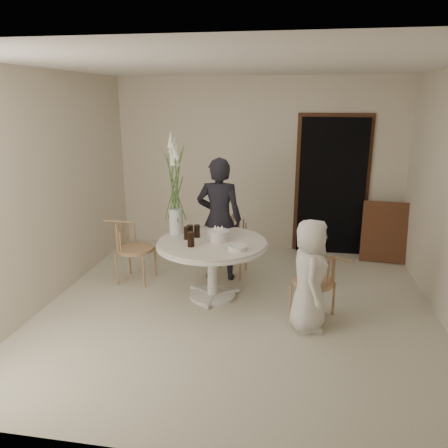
% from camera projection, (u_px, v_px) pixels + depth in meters
% --- Properties ---
extents(ground, '(4.50, 4.50, 0.00)m').
position_uv_depth(ground, '(238.00, 308.00, 5.12)').
color(ground, beige).
rests_on(ground, ground).
extents(room_shell, '(4.50, 4.50, 4.50)m').
position_uv_depth(room_shell, '(239.00, 171.00, 4.67)').
color(room_shell, white).
rests_on(room_shell, ground).
extents(doorway, '(1.00, 0.10, 2.10)m').
position_uv_depth(doorway, '(332.00, 187.00, 6.72)').
color(doorway, black).
rests_on(doorway, ground).
extents(door_trim, '(1.12, 0.03, 2.22)m').
position_uv_depth(door_trim, '(332.00, 183.00, 6.74)').
color(door_trim, brown).
rests_on(door_trim, ground).
extents(table, '(1.33, 1.33, 0.73)m').
position_uv_depth(table, '(212.00, 250.00, 5.24)').
color(table, white).
rests_on(table, ground).
extents(picture_frame, '(0.70, 0.28, 0.91)m').
position_uv_depth(picture_frame, '(385.00, 232.00, 6.48)').
color(picture_frame, brown).
rests_on(picture_frame, ground).
extents(chair_far, '(0.48, 0.52, 0.83)m').
position_uv_depth(chair_far, '(232.00, 235.00, 6.08)').
color(chair_far, tan).
rests_on(chair_far, ground).
extents(chair_right, '(0.57, 0.56, 0.77)m').
position_uv_depth(chair_right, '(323.00, 278.00, 4.73)').
color(chair_right, tan).
rests_on(chair_right, ground).
extents(chair_left, '(0.53, 0.49, 0.83)m').
position_uv_depth(chair_left, '(127.00, 242.00, 5.77)').
color(chair_left, tan).
rests_on(chair_left, ground).
extents(girl, '(0.60, 0.40, 1.65)m').
position_uv_depth(girl, '(219.00, 219.00, 5.79)').
color(girl, black).
rests_on(girl, ground).
extents(boy, '(0.42, 0.61, 1.21)m').
position_uv_depth(boy, '(310.00, 275.00, 4.52)').
color(boy, white).
rests_on(boy, ground).
extents(birthday_cake, '(0.26, 0.26, 0.17)m').
position_uv_depth(birthday_cake, '(218.00, 235.00, 5.23)').
color(birthday_cake, silver).
rests_on(birthday_cake, table).
extents(cola_tumbler_a, '(0.09, 0.09, 0.15)m').
position_uv_depth(cola_tumbler_a, '(187.00, 233.00, 5.26)').
color(cola_tumbler_a, black).
rests_on(cola_tumbler_a, table).
extents(cola_tumbler_b, '(0.09, 0.09, 0.17)m').
position_uv_depth(cola_tumbler_b, '(191.00, 239.00, 5.00)').
color(cola_tumbler_b, black).
rests_on(cola_tumbler_b, table).
extents(cola_tumbler_c, '(0.08, 0.08, 0.16)m').
position_uv_depth(cola_tumbler_c, '(190.00, 232.00, 5.31)').
color(cola_tumbler_c, black).
rests_on(cola_tumbler_c, table).
extents(cola_tumbler_d, '(0.07, 0.07, 0.15)m').
position_uv_depth(cola_tumbler_d, '(197.00, 231.00, 5.34)').
color(cola_tumbler_d, black).
rests_on(cola_tumbler_d, table).
extents(plate_stack, '(0.29, 0.29, 0.05)m').
position_uv_depth(plate_stack, '(237.00, 248.00, 4.90)').
color(plate_stack, white).
rests_on(plate_stack, table).
extents(flower_vase, '(0.17, 0.17, 1.28)m').
position_uv_depth(flower_vase, '(175.00, 189.00, 5.34)').
color(flower_vase, silver).
rests_on(flower_vase, table).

